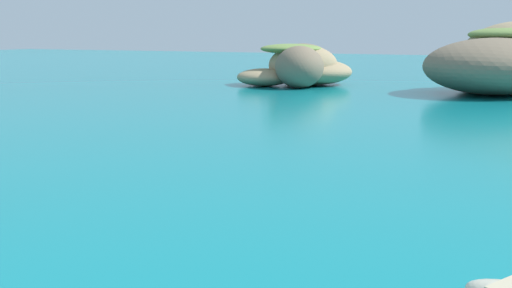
{
  "coord_description": "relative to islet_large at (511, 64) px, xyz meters",
  "views": [
    {
      "loc": [
        9.48,
        -1.23,
        6.9
      ],
      "look_at": [
        -1.88,
        21.72,
        2.31
      ],
      "focal_mm": 43.54,
      "sensor_mm": 36.0,
      "label": 1
    }
  ],
  "objects": [
    {
      "name": "islet_large",
      "position": [
        0.0,
        0.0,
        0.0
      ],
      "size": [
        24.87,
        27.13,
        8.28
      ],
      "color": "#756651",
      "rests_on": "ground"
    },
    {
      "name": "islet_small",
      "position": [
        -25.9,
        -1.12,
        -0.88
      ],
      "size": [
        16.02,
        16.83,
        5.5
      ],
      "color": "#9E8966",
      "rests_on": "ground"
    }
  ]
}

